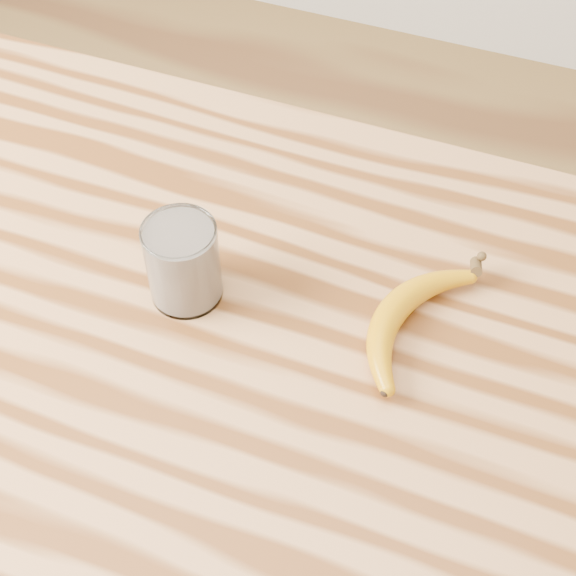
% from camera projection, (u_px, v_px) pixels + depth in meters
% --- Properties ---
extents(table, '(1.20, 0.80, 0.90)m').
position_uv_depth(table, '(85.00, 356.00, 1.00)').
color(table, '#B87F4C').
rests_on(table, ground).
extents(smoothie_glass, '(0.08, 0.08, 0.10)m').
position_uv_depth(smoothie_glass, '(183.00, 262.00, 0.85)').
color(smoothie_glass, white).
rests_on(smoothie_glass, table).
extents(banana, '(0.16, 0.28, 0.03)m').
position_uv_depth(banana, '(393.00, 310.00, 0.86)').
color(banana, '#C48108').
rests_on(banana, table).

